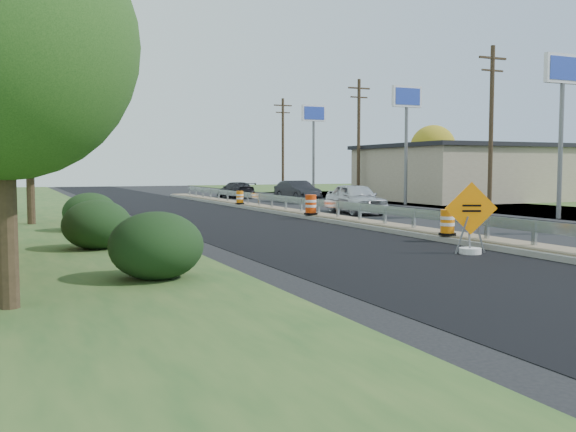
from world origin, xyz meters
name	(u,v)px	position (x,y,z in m)	size (l,w,h in m)	color
ground	(414,234)	(0.00, 0.00, 0.00)	(140.00, 140.00, 0.00)	black
milled_overlay	(220,218)	(-4.40, 10.00, 0.01)	(7.20, 120.00, 0.01)	black
median	(318,216)	(0.00, 8.00, 0.11)	(1.60, 55.00, 0.23)	gray
guardrail	(310,203)	(0.00, 9.00, 0.73)	(0.10, 46.15, 0.72)	silver
retail_building_near	(488,172)	(20.99, 20.00, 2.16)	(18.50, 12.50, 4.27)	tan
pylon_sign_south	(563,84)	(10.50, 3.00, 6.48)	(2.20, 0.30, 7.90)	slate
pylon_sign_mid	(407,108)	(10.50, 16.00, 6.48)	(2.20, 0.30, 7.90)	slate
pylon_sign_north	(314,122)	(10.50, 30.00, 6.48)	(2.20, 0.30, 7.90)	slate
utility_pole_smid	(491,125)	(11.50, 9.00, 4.93)	(1.90, 0.26, 9.40)	#473523
utility_pole_nmid	(359,137)	(11.50, 24.00, 4.93)	(1.90, 0.26, 9.40)	#473523
utility_pole_north	(283,144)	(11.50, 39.00, 4.93)	(1.90, 0.26, 9.40)	#473523
hedge_south	(156,245)	(-11.00, -6.00, 0.76)	(2.09, 2.09, 1.52)	black
hedge_mid	(97,224)	(-11.50, 0.00, 0.76)	(2.09, 2.09, 1.52)	black
hedge_north	(90,212)	(-11.00, 6.00, 0.76)	(2.09, 2.09, 1.52)	black
tree_near_green	(1,45)	(-14.00, -8.00, 4.54)	(4.62, 4.62, 6.86)	#473523
tree_near_red	(28,112)	(-13.00, 10.00, 4.86)	(4.95, 4.95, 7.35)	#473523
tree_far_yellow	(433,148)	(26.00, 34.00, 4.54)	(4.62, 4.62, 6.86)	#473523
caution_sign	(471,236)	(-1.85, -5.45, 0.53)	(1.39, 0.64, 2.07)	white
barrel_median_near	(447,223)	(-0.55, -2.71, 0.64)	(0.58, 0.58, 0.85)	black
barrel_median_mid	(311,205)	(-0.55, 7.74, 0.69)	(0.66, 0.66, 0.96)	black
barrel_median_far	(240,198)	(-0.55, 17.94, 0.62)	(0.55, 0.55, 0.81)	black
barrel_shoulder_far	(293,192)	(8.79, 30.53, 0.37)	(0.53, 0.53, 0.78)	black
car_silver	(356,198)	(3.37, 10.24, 0.83)	(1.96, 4.86, 1.66)	silver
car_dark_mid	(297,191)	(5.50, 22.47, 0.78)	(1.65, 4.74, 1.56)	black
car_dark_far	(235,190)	(3.58, 30.67, 0.66)	(1.86, 4.56, 1.32)	black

